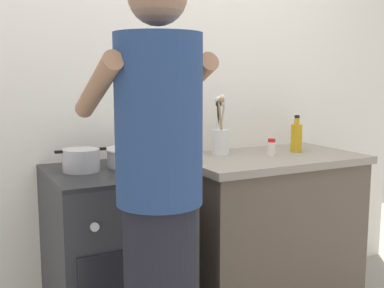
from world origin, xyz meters
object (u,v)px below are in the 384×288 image
at_px(spice_bottle, 271,148).
at_px(person, 159,214).
at_px(utensil_crock, 220,136).
at_px(mixing_bowl, 137,156).
at_px(oil_bottle, 296,137).
at_px(pot, 81,160).
at_px(stove_range, 116,262).

bearing_deg(spice_bottle, person, -146.74).
bearing_deg(utensil_crock, mixing_bowl, -168.80).
height_order(utensil_crock, spice_bottle, utensil_crock).
bearing_deg(oil_bottle, pot, 179.56).
bearing_deg(mixing_bowl, pot, -177.44).
distance_m(pot, person, 0.68).
distance_m(stove_range, oil_bottle, 1.23).
relative_size(pot, oil_bottle, 1.11).
bearing_deg(pot, oil_bottle, -0.44).
relative_size(mixing_bowl, utensil_crock, 0.93).
distance_m(utensil_crock, person, 1.07).
bearing_deg(spice_bottle, stove_range, 178.87).
bearing_deg(stove_range, mixing_bowl, 20.03).
height_order(pot, mixing_bowl, pot).
bearing_deg(spice_bottle, pot, 176.89).
distance_m(spice_bottle, person, 1.12).
height_order(mixing_bowl, spice_bottle, spice_bottle).
relative_size(mixing_bowl, oil_bottle, 1.46).
relative_size(pot, spice_bottle, 2.49).
bearing_deg(pot, person, -81.05).
distance_m(oil_bottle, person, 1.32).
height_order(mixing_bowl, oil_bottle, oil_bottle).
distance_m(stove_range, utensil_crock, 0.89).
bearing_deg(stove_range, oil_bottle, 1.50).
height_order(mixing_bowl, utensil_crock, utensil_crock).
bearing_deg(utensil_crock, pot, -171.74).
relative_size(spice_bottle, oil_bottle, 0.45).
relative_size(stove_range, mixing_bowl, 2.91).
bearing_deg(oil_bottle, utensil_crock, 163.57).
bearing_deg(pot, spice_bottle, -3.11).
bearing_deg(utensil_crock, spice_bottle, -37.99).
relative_size(stove_range, person, 0.53).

